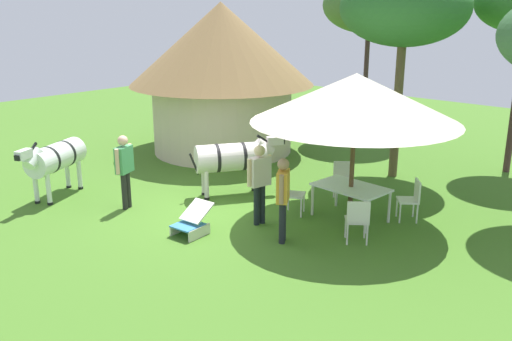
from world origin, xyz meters
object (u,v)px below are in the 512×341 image
object	(u,v)px
patio_chair_west_end	(412,197)
guest_beside_umbrella	(259,177)
patio_dining_table	(351,190)
standing_watcher	(124,165)
zebra_by_umbrella	(233,158)
zebra_nearest_camera	(55,158)
striped_lounge_chair	(192,222)
acacia_tree_left_background	(370,5)
shade_umbrella	(356,98)
guest_behind_table	(283,192)
patio_chair_east_end	(291,191)
patio_chair_near_hut	(343,178)
acacia_tree_right_background	(405,8)
thatched_hut	(222,69)
patio_chair_near_lawn	(357,218)

from	to	relation	value
patio_chair_west_end	guest_beside_umbrella	bearing A→B (deg)	97.29
patio_dining_table	standing_watcher	size ratio (longest dim) A/B	0.94
patio_chair_west_end	zebra_by_umbrella	world-z (taller)	zebra_by_umbrella
patio_chair_west_end	zebra_nearest_camera	world-z (taller)	zebra_nearest_camera
patio_chair_west_end	zebra_nearest_camera	bearing A→B (deg)	82.81
striped_lounge_chair	acacia_tree_left_background	xyz separation A→B (m)	(-1.94, 9.70, 4.20)
zebra_nearest_camera	zebra_by_umbrella	bearing A→B (deg)	-160.64
shade_umbrella	guest_behind_table	size ratio (longest dim) A/B	2.56
patio_chair_west_end	guest_behind_table	size ratio (longest dim) A/B	0.53
guest_beside_umbrella	acacia_tree_left_background	size ratio (longest dim) A/B	0.32
patio_chair_east_end	striped_lounge_chair	world-z (taller)	patio_chair_east_end
striped_lounge_chair	acacia_tree_left_background	size ratio (longest dim) A/B	0.16
patio_chair_near_hut	acacia_tree_right_background	size ratio (longest dim) A/B	0.17
thatched_hut	patio_chair_near_hut	size ratio (longest dim) A/B	6.30
patio_chair_near_lawn	zebra_nearest_camera	distance (m)	7.33
patio_chair_near_hut	zebra_by_umbrella	bearing A→B (deg)	-5.07
patio_chair_west_end	acacia_tree_right_background	bearing A→B (deg)	-3.21
thatched_hut	guest_beside_umbrella	xyz separation A→B (m)	(4.99, -3.88, -1.54)
zebra_by_umbrella	acacia_tree_right_background	xyz separation A→B (m)	(2.14, 4.04, 3.45)
patio_dining_table	striped_lounge_chair	world-z (taller)	patio_dining_table
zebra_by_umbrella	thatched_hut	bearing A→B (deg)	171.10
thatched_hut	acacia_tree_left_background	world-z (taller)	acacia_tree_left_background
patio_dining_table	standing_watcher	distance (m)	5.06
patio_dining_table	patio_chair_near_hut	bearing A→B (deg)	130.59
standing_watcher	acacia_tree_left_background	distance (m)	10.28
patio_chair_west_end	acacia_tree_left_background	distance (m)	8.71
thatched_hut	striped_lounge_chair	distance (m)	7.15
shade_umbrella	zebra_nearest_camera	bearing A→B (deg)	-150.10
patio_chair_near_lawn	acacia_tree_left_background	world-z (taller)	acacia_tree_left_background
patio_chair_near_lawn	zebra_by_umbrella	xyz separation A→B (m)	(-3.82, 0.47, 0.42)
shade_umbrella	acacia_tree_right_background	size ratio (longest dim) A/B	0.81
patio_chair_west_end	acacia_tree_left_background	xyz separation A→B (m)	(-4.90, 6.03, 3.93)
thatched_hut	shade_umbrella	distance (m)	6.68
patio_chair_west_end	thatched_hut	bearing A→B (deg)	39.70
patio_chair_near_hut	guest_behind_table	size ratio (longest dim) A/B	0.53
striped_lounge_chair	acacia_tree_right_background	size ratio (longest dim) A/B	0.16
patio_chair_west_end	patio_chair_near_hut	xyz separation A→B (m)	(-1.87, 0.18, 0.00)
patio_chair_near_hut	standing_watcher	bearing A→B (deg)	8.53
acacia_tree_left_background	zebra_by_umbrella	bearing A→B (deg)	-83.29
patio_chair_west_end	patio_chair_near_hut	bearing A→B (deg)	46.08
patio_dining_table	patio_chair_near_lawn	xyz separation A→B (m)	(0.81, -1.02, -0.15)
striped_lounge_chair	acacia_tree_left_background	distance (m)	10.75
standing_watcher	striped_lounge_chair	size ratio (longest dim) A/B	1.99
guest_behind_table	patio_chair_west_end	bearing A→B (deg)	-58.36
shade_umbrella	acacia_tree_right_background	world-z (taller)	acacia_tree_right_background
patio_chair_west_end	striped_lounge_chair	bearing A→B (deg)	102.73
patio_dining_table	acacia_tree_right_background	xyz separation A→B (m)	(-0.87, 3.49, 3.72)
patio_chair_near_hut	zebra_nearest_camera	xyz separation A→B (m)	(-5.22, -4.48, 0.44)
shade_umbrella	patio_dining_table	size ratio (longest dim) A/B	2.70
patio_dining_table	zebra_nearest_camera	world-z (taller)	zebra_nearest_camera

